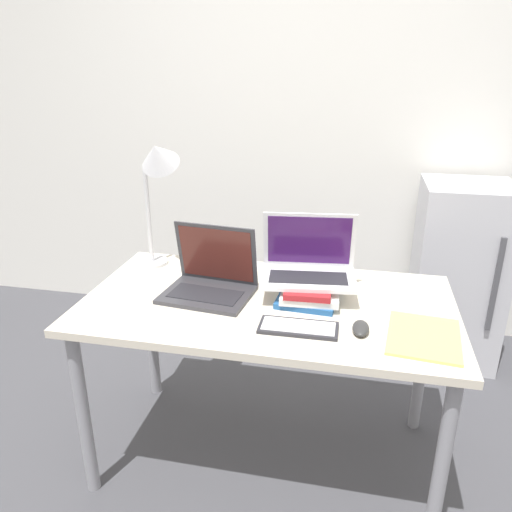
{
  "coord_description": "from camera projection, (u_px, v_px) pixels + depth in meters",
  "views": [
    {
      "loc": [
        0.31,
        -1.31,
        1.61
      ],
      "look_at": [
        -0.05,
        0.38,
        0.93
      ],
      "focal_mm": 35.0,
      "sensor_mm": 36.0,
      "label": 1
    }
  ],
  "objects": [
    {
      "name": "laptop_left",
      "position": [
        210.0,
        281.0,
        1.96
      ],
      "size": [
        0.36,
        0.29,
        0.27
      ],
      "color": "#333338",
      "rests_on": "desk"
    },
    {
      "name": "mini_fridge",
      "position": [
        457.0,
        274.0,
        2.77
      ],
      "size": [
        0.46,
        0.48,
        1.02
      ],
      "color": "silver",
      "rests_on": "ground_plane"
    },
    {
      "name": "wireless_keyboard",
      "position": [
        298.0,
        328.0,
        1.71
      ],
      "size": [
        0.27,
        0.12,
        0.01
      ],
      "color": "#28282D",
      "rests_on": "desk"
    },
    {
      "name": "desk",
      "position": [
        267.0,
        319.0,
        1.95
      ],
      "size": [
        1.41,
        0.77,
        0.75
      ],
      "color": "beige",
      "rests_on": "ground_plane"
    },
    {
      "name": "laptop_on_books",
      "position": [
        308.0,
        265.0,
        1.93
      ],
      "size": [
        0.39,
        0.27,
        0.25
      ],
      "color": "silver",
      "rests_on": "book_stack"
    },
    {
      "name": "mouse",
      "position": [
        361.0,
        328.0,
        1.69
      ],
      "size": [
        0.06,
        0.11,
        0.03
      ],
      "color": "#2D2D2D",
      "rests_on": "desk"
    },
    {
      "name": "book_stack",
      "position": [
        309.0,
        291.0,
        1.91
      ],
      "size": [
        0.24,
        0.26,
        0.07
      ],
      "color": "#235693",
      "rests_on": "desk"
    },
    {
      "name": "notepad",
      "position": [
        424.0,
        337.0,
        1.66
      ],
      "size": [
        0.26,
        0.32,
        0.01
      ],
      "color": "#EFE066",
      "rests_on": "desk"
    },
    {
      "name": "wall_back",
      "position": [
        311.0,
        109.0,
        2.91
      ],
      "size": [
        8.0,
        0.05,
        2.7
      ],
      "color": "silver",
      "rests_on": "ground_plane"
    },
    {
      "name": "desk_lamp",
      "position": [
        156.0,
        170.0,
        2.06
      ],
      "size": [
        0.23,
        0.2,
        0.59
      ],
      "color": "silver",
      "rests_on": "desk"
    }
  ]
}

